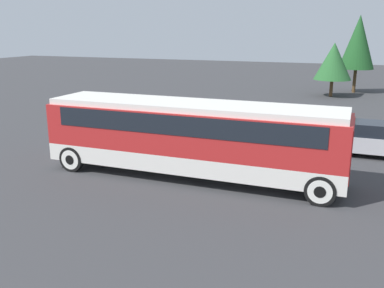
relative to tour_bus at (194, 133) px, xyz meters
name	(u,v)px	position (x,y,z in m)	size (l,w,h in m)	color
ground_plane	(192,176)	(-0.10, 0.00, -1.74)	(120.00, 120.00, 0.00)	#38383A
tour_bus	(194,133)	(0.00, 0.00, 0.00)	(11.36, 2.58, 2.88)	silver
parked_car_near	(186,115)	(-3.60, 8.05, -1.08)	(4.32, 1.86, 1.32)	#2D5638
parked_car_mid	(324,124)	(4.11, 8.15, -1.01)	(4.46, 1.93, 1.48)	silver
parked_car_far	(364,139)	(6.08, 5.58, -0.99)	(4.51, 1.79, 1.51)	#BCBCC1
tree_center	(333,61)	(3.52, 23.14, 1.19)	(3.05, 3.05, 4.46)	brown
tree_right	(358,42)	(5.27, 26.35, 2.66)	(2.99, 2.99, 6.73)	brown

